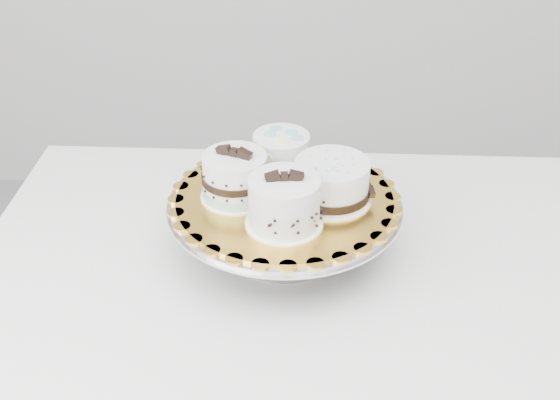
{
  "coord_description": "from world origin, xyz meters",
  "views": [
    {
      "loc": [
        -0.08,
        -0.72,
        1.5
      ],
      "look_at": [
        -0.06,
        0.25,
        0.87
      ],
      "focal_mm": 45.0,
      "sensor_mm": 36.0,
      "label": 1
    }
  ],
  "objects_px": {
    "table": "(304,298)",
    "cake_swirl": "(284,203)",
    "cake_stand": "(285,216)",
    "cake_ribbon": "(332,182)",
    "cake_board": "(285,198)",
    "cake_banded": "(235,178)",
    "cake_dots": "(281,154)"
  },
  "relations": [
    {
      "from": "cake_banded",
      "to": "cake_ribbon",
      "type": "height_order",
      "value": "cake_banded"
    },
    {
      "from": "cake_ribbon",
      "to": "cake_swirl",
      "type": "bearing_deg",
      "value": -148.45
    },
    {
      "from": "cake_board",
      "to": "cake_banded",
      "type": "height_order",
      "value": "cake_banded"
    },
    {
      "from": "table",
      "to": "cake_swirl",
      "type": "height_order",
      "value": "cake_swirl"
    },
    {
      "from": "table",
      "to": "cake_banded",
      "type": "height_order",
      "value": "cake_banded"
    },
    {
      "from": "table",
      "to": "cake_swirl",
      "type": "relative_size",
      "value": 9.76
    },
    {
      "from": "table",
      "to": "cake_stand",
      "type": "bearing_deg",
      "value": 144.34
    },
    {
      "from": "cake_dots",
      "to": "table",
      "type": "bearing_deg",
      "value": -59.31
    },
    {
      "from": "cake_board",
      "to": "cake_banded",
      "type": "xyz_separation_m",
      "value": [
        -0.08,
        0.0,
        0.04
      ]
    },
    {
      "from": "cake_ribbon",
      "to": "cake_stand",
      "type": "bearing_deg",
      "value": 165.27
    },
    {
      "from": "cake_banded",
      "to": "table",
      "type": "bearing_deg",
      "value": 7.47
    },
    {
      "from": "table",
      "to": "cake_stand",
      "type": "relative_size",
      "value": 3.05
    },
    {
      "from": "cake_board",
      "to": "cake_ribbon",
      "type": "bearing_deg",
      "value": -5.38
    },
    {
      "from": "cake_stand",
      "to": "cake_swirl",
      "type": "bearing_deg",
      "value": -92.13
    },
    {
      "from": "table",
      "to": "cake_stand",
      "type": "distance_m",
      "value": 0.16
    },
    {
      "from": "cake_stand",
      "to": "cake_ribbon",
      "type": "height_order",
      "value": "cake_ribbon"
    },
    {
      "from": "table",
      "to": "cake_dots",
      "type": "xyz_separation_m",
      "value": [
        -0.04,
        0.11,
        0.23
      ]
    },
    {
      "from": "cake_stand",
      "to": "cake_banded",
      "type": "distance_m",
      "value": 0.11
    },
    {
      "from": "table",
      "to": "cake_dots",
      "type": "bearing_deg",
      "value": 113.38
    },
    {
      "from": "cake_swirl",
      "to": "cake_ribbon",
      "type": "height_order",
      "value": "cake_swirl"
    },
    {
      "from": "cake_swirl",
      "to": "cake_banded",
      "type": "distance_m",
      "value": 0.11
    },
    {
      "from": "table",
      "to": "cake_ribbon",
      "type": "bearing_deg",
      "value": 31.16
    },
    {
      "from": "cake_banded",
      "to": "cake_dots",
      "type": "distance_m",
      "value": 0.11
    },
    {
      "from": "table",
      "to": "cake_board",
      "type": "bearing_deg",
      "value": 144.34
    },
    {
      "from": "cake_stand",
      "to": "cake_dots",
      "type": "height_order",
      "value": "cake_dots"
    },
    {
      "from": "cake_stand",
      "to": "cake_board",
      "type": "height_order",
      "value": "cake_board"
    },
    {
      "from": "cake_swirl",
      "to": "table",
      "type": "bearing_deg",
      "value": 48.9
    },
    {
      "from": "cake_ribbon",
      "to": "table",
      "type": "bearing_deg",
      "value": -162.17
    },
    {
      "from": "table",
      "to": "cake_ribbon",
      "type": "relative_size",
      "value": 8.3
    },
    {
      "from": "table",
      "to": "cake_board",
      "type": "xyz_separation_m",
      "value": [
        -0.04,
        0.03,
        0.19
      ]
    },
    {
      "from": "table",
      "to": "cake_board",
      "type": "distance_m",
      "value": 0.2
    },
    {
      "from": "cake_banded",
      "to": "cake_ribbon",
      "type": "distance_m",
      "value": 0.16
    }
  ]
}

